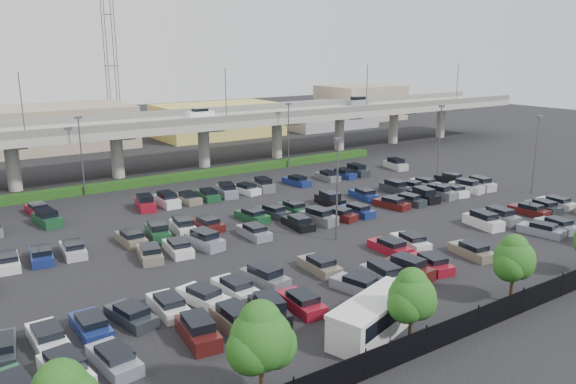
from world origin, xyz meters
The scene contains 10 objects.
ground centered at (0.00, 0.00, 0.00)m, with size 280.00×280.00×0.00m, color black.
overpass centered at (-0.21, 32.03, 6.97)m, with size 150.00×13.00×15.80m.
hedge centered at (0.00, 25.00, 0.55)m, with size 66.00×1.60×1.10m, color #163910.
fence centered at (-0.05, -28.00, 0.90)m, with size 70.00×0.10×2.00m.
tree_row centered at (0.70, -26.53, 3.52)m, with size 65.07×3.66×5.94m.
shuttle_bus centered at (-9.92, -24.32, 1.38)m, with size 8.34×4.92×2.54m.
parked_cars centered at (-1.08, -3.32, 0.62)m, with size 63.10×41.65×1.67m.
light_poles centered at (-4.13, 2.00, 6.24)m, with size 66.90×48.38×10.30m.
distant_buildings centered at (12.38, 61.81, 3.74)m, with size 138.00×24.00×9.00m.
comm_tower centered at (4.00, 74.00, 15.61)m, with size 2.40×2.40×30.00m.
Camera 1 is at (-33.73, -49.21, 18.51)m, focal length 35.00 mm.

